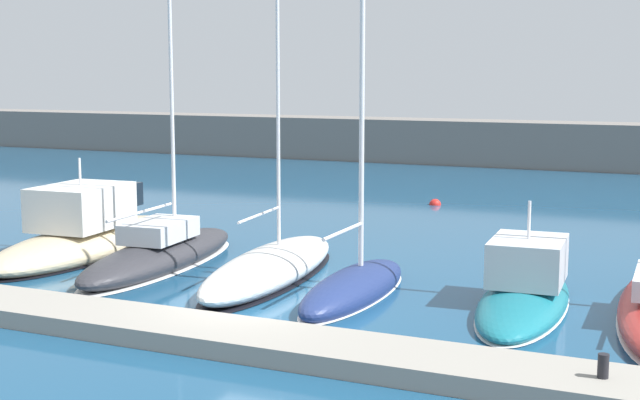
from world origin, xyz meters
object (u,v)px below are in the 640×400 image
object	(u,v)px
motorboat_sand_nearest	(89,236)
sailboat_charcoal_second	(161,253)
dock_bollard	(603,366)
sailboat_navy_fourth	(354,286)
sailboat_white_third	(271,266)
motorboat_teal_fifth	(525,291)
mooring_buoy_red	(435,205)

from	to	relation	value
motorboat_sand_nearest	sailboat_charcoal_second	bearing A→B (deg)	-107.68
sailboat_charcoal_second	dock_bollard	distance (m)	14.82
motorboat_sand_nearest	sailboat_navy_fourth	bearing A→B (deg)	-104.20
sailboat_white_third	motorboat_teal_fifth	xyz separation A→B (m)	(7.20, -0.10, 0.05)
motorboat_teal_fifth	dock_bollard	bearing A→B (deg)	-159.97
motorboat_teal_fifth	mooring_buoy_red	world-z (taller)	motorboat_teal_fifth
sailboat_white_third	mooring_buoy_red	world-z (taller)	sailboat_white_third
motorboat_teal_fifth	dock_bollard	size ratio (longest dim) A/B	16.26
sailboat_charcoal_second	sailboat_white_third	bearing A→B (deg)	-96.58
dock_bollard	motorboat_teal_fifth	bearing A→B (deg)	113.34
sailboat_white_third	mooring_buoy_red	size ratio (longest dim) A/B	30.78
motorboat_sand_nearest	motorboat_teal_fifth	xyz separation A→B (m)	(14.39, -1.07, -0.11)
motorboat_sand_nearest	sailboat_white_third	size ratio (longest dim) A/B	0.60
sailboat_navy_fourth	dock_bollard	distance (m)	8.46
sailboat_white_third	sailboat_navy_fourth	size ratio (longest dim) A/B	1.48
mooring_buoy_red	dock_bollard	bearing A→B (deg)	-66.06
sailboat_charcoal_second	motorboat_teal_fifth	world-z (taller)	sailboat_charcoal_second
sailboat_white_third	dock_bollard	size ratio (longest dim) A/B	36.80
sailboat_navy_fourth	mooring_buoy_red	bearing A→B (deg)	8.99
motorboat_sand_nearest	sailboat_white_third	bearing A→B (deg)	-101.34
sailboat_charcoal_second	dock_bollard	world-z (taller)	sailboat_charcoal_second
sailboat_charcoal_second	motorboat_sand_nearest	bearing A→B (deg)	71.27
motorboat_teal_fifth	mooring_buoy_red	size ratio (longest dim) A/B	13.60
motorboat_sand_nearest	dock_bollard	xyz separation A→B (m)	(16.91, -6.90, 0.11)
sailboat_charcoal_second	sailboat_navy_fourth	distance (m)	6.80
sailboat_charcoal_second	sailboat_white_third	xyz separation A→B (m)	(3.80, -0.12, -0.04)
sailboat_charcoal_second	motorboat_teal_fifth	xyz separation A→B (m)	(11.00, -0.22, 0.00)
motorboat_sand_nearest	sailboat_charcoal_second	size ratio (longest dim) A/B	0.69
sailboat_charcoal_second	motorboat_teal_fifth	bearing A→B (deg)	-95.92
motorboat_sand_nearest	sailboat_navy_fourth	size ratio (longest dim) A/B	0.88
dock_bollard	motorboat_sand_nearest	bearing A→B (deg)	157.79
sailboat_charcoal_second	mooring_buoy_red	world-z (taller)	sailboat_charcoal_second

